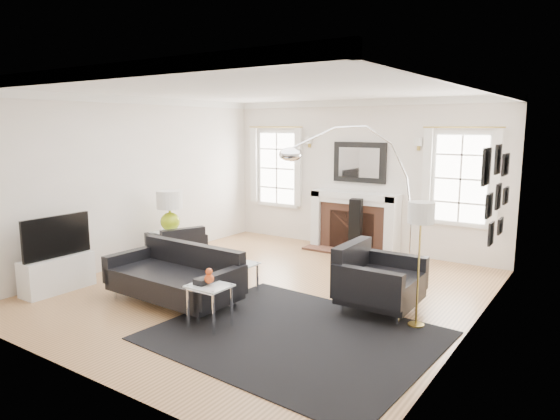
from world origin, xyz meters
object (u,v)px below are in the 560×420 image
Objects in this scene: gourd_lamp at (170,208)px; sofa at (177,278)px; fireplace at (354,222)px; armchair_left at (177,247)px; arc_floor_lamp at (352,195)px; coffee_table at (214,267)px; armchair_right at (375,281)px.

sofa is at bearing -41.51° from gourd_lamp.
armchair_left is at bearing -127.18° from fireplace.
arc_floor_lamp reaches higher than sofa.
fireplace is at bearing 81.13° from coffee_table.
gourd_lamp is (-1.68, 0.80, 0.57)m from coffee_table.
gourd_lamp is at bearing 178.16° from armchair_right.
sofa is (-0.72, -3.86, -0.21)m from fireplace.
armchair_left is at bearing -161.51° from arc_floor_lamp.
armchair_right is 0.43× the size of arc_floor_lamp.
arc_floor_lamp is at bearing 16.05° from gourd_lamp.
fireplace reaches higher than armchair_left.
gourd_lamp reaches higher than fireplace.
sofa is 2.01× the size of coffee_table.
gourd_lamp reaches higher than coffee_table.
armchair_right is 2.22m from coffee_table.
gourd_lamp is at bearing -163.95° from arc_floor_lamp.
sofa is 2.07m from gourd_lamp.
armchair_left is at bearing 179.10° from armchair_right.
fireplace is at bearing 52.82° from armchair_left.
fireplace is at bearing 120.74° from armchair_right.
armchair_left is 1.02× the size of armchair_right.
gourd_lamp reaches higher than armchair_left.
fireplace reaches higher than coffee_table.
armchair_left is 1.63m from coffee_table.
armchair_right is at bearing -0.90° from armchair_left.
armchair_right is (2.31, 1.19, 0.05)m from sofa.
arc_floor_lamp reaches higher than coffee_table.
gourd_lamp reaches higher than armchair_right.
fireplace is 3.39m from gourd_lamp.
coffee_table is 1.36× the size of gourd_lamp.
arc_floor_lamp reaches higher than fireplace.
armchair_left reaches higher than coffee_table.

